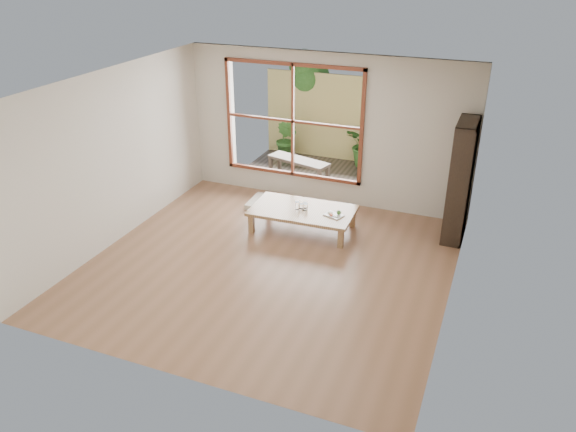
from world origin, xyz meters
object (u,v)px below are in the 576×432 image
(bookshelf, at_px, (460,181))
(food_tray, at_px, (335,215))
(low_table, at_px, (303,212))
(garden_bench, at_px, (299,162))

(bookshelf, distance_m, food_tray, 1.97)
(low_table, distance_m, bookshelf, 2.47)
(low_table, relative_size, garden_bench, 1.28)
(low_table, bearing_deg, food_tray, -6.34)
(bookshelf, xyz_separation_m, garden_bench, (-3.10, 1.27, -0.57))
(low_table, relative_size, bookshelf, 0.89)
(low_table, relative_size, food_tray, 5.08)
(garden_bench, bearing_deg, low_table, -51.75)
(food_tray, height_order, garden_bench, food_tray)
(low_table, height_order, food_tray, food_tray)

